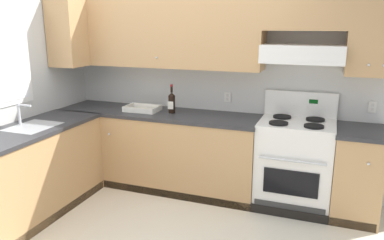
% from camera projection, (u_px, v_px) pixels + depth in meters
% --- Properties ---
extents(wall_back, '(4.68, 0.57, 2.55)m').
position_uv_depth(wall_back, '(227.00, 63.00, 4.27)').
color(wall_back, silver).
rests_on(wall_back, ground_plane).
extents(wall_left, '(0.47, 4.00, 2.55)m').
position_uv_depth(wall_left, '(1.00, 82.00, 3.79)').
color(wall_left, silver).
rests_on(wall_left, ground_plane).
extents(counter_back_run, '(3.60, 0.65, 0.91)m').
position_uv_depth(counter_back_run, '(186.00, 153.00, 4.40)').
color(counter_back_run, tan).
rests_on(counter_back_run, ground_plane).
extents(counter_left_run, '(0.63, 1.91, 1.13)m').
position_uv_depth(counter_left_run, '(21.00, 177.00, 3.69)').
color(counter_left_run, tan).
rests_on(counter_left_run, ground_plane).
extents(stove, '(0.76, 0.62, 1.20)m').
position_uv_depth(stove, '(294.00, 163.00, 3.99)').
color(stove, white).
rests_on(stove, ground_plane).
extents(wine_bottle, '(0.08, 0.08, 0.33)m').
position_uv_depth(wine_bottle, '(172.00, 102.00, 4.32)').
color(wine_bottle, black).
rests_on(wine_bottle, counter_back_run).
extents(bowl, '(0.39, 0.26, 0.06)m').
position_uv_depth(bowl, '(142.00, 109.00, 4.45)').
color(bowl, white).
rests_on(bowl, counter_back_run).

